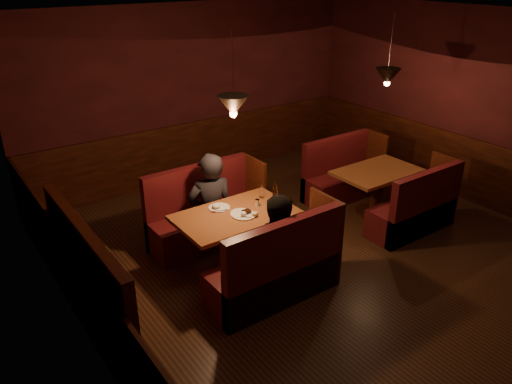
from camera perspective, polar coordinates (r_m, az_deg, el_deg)
room at (r=5.77m, az=7.69°, el=0.06°), size 6.02×7.02×2.92m
main_table at (r=5.97m, az=-2.24°, el=-3.89°), size 1.40×0.85×0.98m
main_bench_far at (r=6.70m, az=-5.85°, el=-3.00°), size 1.54×0.55×1.05m
main_bench_near at (r=5.55m, az=2.54°, el=-9.29°), size 1.54×0.55×1.05m
second_table at (r=7.53m, az=13.55°, el=1.17°), size 1.23×0.78×0.69m
second_bench_far at (r=8.08m, az=9.71°, el=1.60°), size 1.35×0.51×0.97m
second_bench_near at (r=7.23m, az=17.82°, el=-2.18°), size 1.35×0.51×0.97m
diner_a at (r=6.29m, az=-5.27°, el=0.22°), size 0.69×0.54×1.68m
diner_b at (r=5.45m, az=3.04°, el=-4.61°), size 0.89×0.78×1.55m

